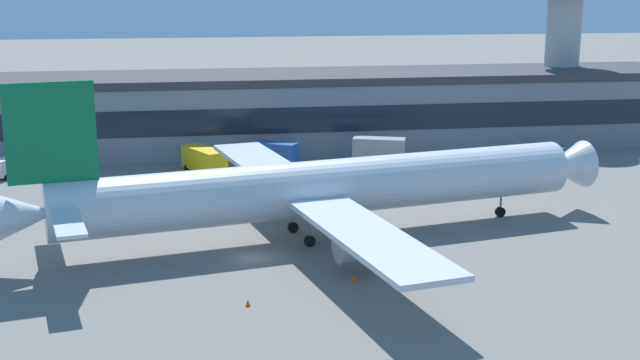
{
  "coord_description": "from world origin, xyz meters",
  "views": [
    {
      "loc": [
        -5.88,
        -76.73,
        25.98
      ],
      "look_at": [
        8.0,
        9.6,
        5.0
      ],
      "focal_mm": 47.82,
      "sensor_mm": 36.0,
      "label": 1
    }
  ],
  "objects": [
    {
      "name": "ground_plane",
      "position": [
        0.0,
        0.0,
        0.0
      ],
      "size": [
        600.0,
        600.0,
        0.0
      ],
      "primitive_type": "plane",
      "color": "slate"
    },
    {
      "name": "terminal_building",
      "position": [
        0.0,
        52.3,
        5.81
      ],
      "size": [
        143.74,
        17.24,
        11.58
      ],
      "color": "gray",
      "rests_on": "ground_plane"
    },
    {
      "name": "airliner",
      "position": [
        7.1,
        5.42,
        5.15
      ],
      "size": [
        63.45,
        54.69,
        16.99
      ],
      "color": "silver",
      "rests_on": "ground_plane"
    },
    {
      "name": "control_tower",
      "position": [
        55.65,
        55.71,
        18.43
      ],
      "size": [
        10.62,
        10.62,
        29.35
      ],
      "color": "#B7B7B2",
      "rests_on": "ground_plane"
    },
    {
      "name": "follow_me_car",
      "position": [
        47.02,
        38.4,
        1.09
      ],
      "size": [
        2.35,
        4.56,
        1.85
      ],
      "color": "#2651A5",
      "rests_on": "ground_plane"
    },
    {
      "name": "stair_truck",
      "position": [
        6.55,
        38.45,
        1.98
      ],
      "size": [
        6.36,
        5.21,
        3.55
      ],
      "color": "#2651A5",
      "rests_on": "ground_plane"
    },
    {
      "name": "crew_van",
      "position": [
        -29.29,
        38.83,
        1.46
      ],
      "size": [
        4.39,
        5.62,
        2.55
      ],
      "color": "white",
      "rests_on": "ground_plane"
    },
    {
      "name": "catering_truck",
      "position": [
        20.75,
        36.34,
        2.29
      ],
      "size": [
        7.66,
        4.88,
        4.15
      ],
      "color": "gray",
      "rests_on": "ground_plane"
    },
    {
      "name": "fuel_truck",
      "position": [
        -3.57,
        37.04,
        1.88
      ],
      "size": [
        6.18,
        8.78,
        3.35
      ],
      "color": "yellow",
      "rests_on": "ground_plane"
    },
    {
      "name": "traffic_cone_0",
      "position": [
        8.21,
        -7.65,
        0.29
      ],
      "size": [
        0.46,
        0.46,
        0.58
      ],
      "primitive_type": "cone",
      "color": "#F2590C",
      "rests_on": "ground_plane"
    },
    {
      "name": "traffic_cone_1",
      "position": [
        -1.39,
        -12.12,
        0.28
      ],
      "size": [
        0.45,
        0.45,
        0.56
      ],
      "primitive_type": "cone",
      "color": "#F2590C",
      "rests_on": "ground_plane"
    }
  ]
}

